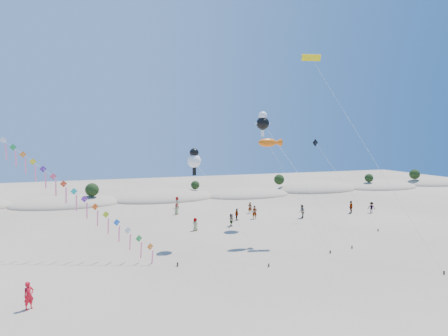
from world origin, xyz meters
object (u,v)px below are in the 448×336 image
parafoil_kite (314,62)px  kite_train (44,171)px  fish_kite (270,143)px  flyer_foreground (29,296)px

parafoil_kite → kite_train: bearing=176.7°
fish_kite → parafoil_kite: 10.44m
kite_train → parafoil_kite: 29.91m
fish_kite → parafoil_kite: (5.45, 0.58, 8.89)m
fish_kite → flyer_foreground: size_ratio=6.01×
kite_train → parafoil_kite: bearing=-3.3°
parafoil_kite → flyer_foreground: bearing=-159.6°
kite_train → fish_kite: size_ratio=1.89×
kite_train → fish_kite: kite_train is taller
kite_train → fish_kite: (22.16, -2.17, 2.52)m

